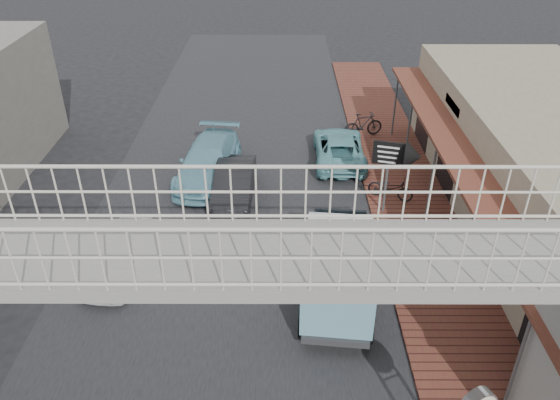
{
  "coord_description": "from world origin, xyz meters",
  "views": [
    {
      "loc": [
        1.75,
        -11.28,
        10.7
      ],
      "look_at": [
        1.72,
        3.3,
        1.8
      ],
      "focal_mm": 35.0,
      "sensor_mm": 36.0,
      "label": 1
    }
  ],
  "objects_px": {
    "arrow_sign": "(410,157)",
    "motorcycle_far": "(363,125)",
    "dark_sedan": "(234,184)",
    "angkot_far": "(208,161)",
    "white_hatchback": "(119,254)",
    "motorcycle_near": "(391,188)",
    "angkot_curb": "(339,148)",
    "angkot_van": "(339,266)"
  },
  "relations": [
    {
      "from": "angkot_curb",
      "to": "motorcycle_near",
      "type": "xyz_separation_m",
      "value": [
        1.62,
        -3.25,
        -0.07
      ]
    },
    {
      "from": "angkot_curb",
      "to": "arrow_sign",
      "type": "relative_size",
      "value": 1.55
    },
    {
      "from": "angkot_far",
      "to": "motorcycle_far",
      "type": "bearing_deg",
      "value": 36.14
    },
    {
      "from": "angkot_far",
      "to": "arrow_sign",
      "type": "relative_size",
      "value": 1.76
    },
    {
      "from": "dark_sedan",
      "to": "angkot_far",
      "type": "bearing_deg",
      "value": 125.51
    },
    {
      "from": "angkot_far",
      "to": "angkot_van",
      "type": "xyz_separation_m",
      "value": [
        4.49,
        -7.39,
        0.59
      ]
    },
    {
      "from": "angkot_van",
      "to": "dark_sedan",
      "type": "bearing_deg",
      "value": 126.6
    },
    {
      "from": "white_hatchback",
      "to": "dark_sedan",
      "type": "bearing_deg",
      "value": 58.3
    },
    {
      "from": "angkot_curb",
      "to": "angkot_van",
      "type": "relative_size",
      "value": 1.0
    },
    {
      "from": "angkot_curb",
      "to": "motorcycle_far",
      "type": "distance_m",
      "value": 2.65
    },
    {
      "from": "white_hatchback",
      "to": "arrow_sign",
      "type": "bearing_deg",
      "value": 23.66
    },
    {
      "from": "angkot_curb",
      "to": "motorcycle_far",
      "type": "relative_size",
      "value": 2.35
    },
    {
      "from": "dark_sedan",
      "to": "angkot_van",
      "type": "height_order",
      "value": "angkot_van"
    },
    {
      "from": "dark_sedan",
      "to": "arrow_sign",
      "type": "bearing_deg",
      "value": -8.89
    },
    {
      "from": "angkot_far",
      "to": "angkot_van",
      "type": "distance_m",
      "value": 8.67
    },
    {
      "from": "angkot_van",
      "to": "angkot_curb",
      "type": "bearing_deg",
      "value": 90.57
    },
    {
      "from": "angkot_van",
      "to": "motorcycle_far",
      "type": "bearing_deg",
      "value": 85.15
    },
    {
      "from": "motorcycle_near",
      "to": "motorcycle_far",
      "type": "height_order",
      "value": "motorcycle_far"
    },
    {
      "from": "dark_sedan",
      "to": "motorcycle_far",
      "type": "height_order",
      "value": "dark_sedan"
    },
    {
      "from": "white_hatchback",
      "to": "arrow_sign",
      "type": "relative_size",
      "value": 1.3
    },
    {
      "from": "white_hatchback",
      "to": "angkot_far",
      "type": "distance_m",
      "value": 6.3
    },
    {
      "from": "dark_sedan",
      "to": "angkot_curb",
      "type": "distance_m",
      "value": 5.28
    },
    {
      "from": "white_hatchback",
      "to": "dark_sedan",
      "type": "xyz_separation_m",
      "value": [
        3.19,
        4.24,
        0.02
      ]
    },
    {
      "from": "arrow_sign",
      "to": "motorcycle_near",
      "type": "bearing_deg",
      "value": 119.36
    },
    {
      "from": "white_hatchback",
      "to": "motorcycle_near",
      "type": "relative_size",
      "value": 2.18
    },
    {
      "from": "arrow_sign",
      "to": "motorcycle_far",
      "type": "bearing_deg",
      "value": 110.45
    },
    {
      "from": "white_hatchback",
      "to": "dark_sedan",
      "type": "distance_m",
      "value": 5.31
    },
    {
      "from": "arrow_sign",
      "to": "dark_sedan",
      "type": "bearing_deg",
      "value": -175.3
    },
    {
      "from": "white_hatchback",
      "to": "angkot_van",
      "type": "bearing_deg",
      "value": -7.12
    },
    {
      "from": "white_hatchback",
      "to": "angkot_far",
      "type": "height_order",
      "value": "angkot_far"
    },
    {
      "from": "angkot_curb",
      "to": "white_hatchback",
      "type": "bearing_deg",
      "value": 46.02
    },
    {
      "from": "white_hatchback",
      "to": "motorcycle_near",
      "type": "bearing_deg",
      "value": 30.19
    },
    {
      "from": "angkot_curb",
      "to": "arrow_sign",
      "type": "height_order",
      "value": "arrow_sign"
    },
    {
      "from": "dark_sedan",
      "to": "angkot_curb",
      "type": "bearing_deg",
      "value": 39.11
    },
    {
      "from": "white_hatchback",
      "to": "arrow_sign",
      "type": "xyz_separation_m",
      "value": [
        9.28,
        3.09,
        1.76
      ]
    },
    {
      "from": "dark_sedan",
      "to": "motorcycle_far",
      "type": "relative_size",
      "value": 2.11
    },
    {
      "from": "motorcycle_near",
      "to": "motorcycle_far",
      "type": "xyz_separation_m",
      "value": [
        -0.32,
        5.55,
        0.12
      ]
    },
    {
      "from": "angkot_curb",
      "to": "angkot_far",
      "type": "relative_size",
      "value": 0.88
    },
    {
      "from": "angkot_curb",
      "to": "motorcycle_far",
      "type": "xyz_separation_m",
      "value": [
        1.3,
        2.3,
        0.05
      ]
    },
    {
      "from": "angkot_far",
      "to": "angkot_van",
      "type": "bearing_deg",
      "value": -52.24
    },
    {
      "from": "arrow_sign",
      "to": "angkot_far",
      "type": "bearing_deg",
      "value": 173.77
    },
    {
      "from": "white_hatchback",
      "to": "motorcycle_far",
      "type": "relative_size",
      "value": 1.97
    }
  ]
}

